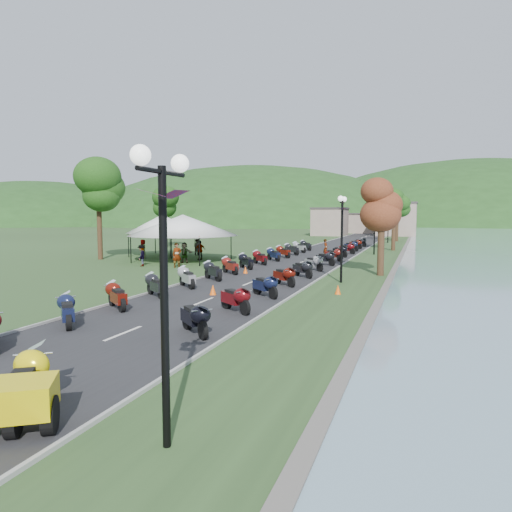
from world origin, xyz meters
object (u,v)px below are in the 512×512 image
(vendor_tent_main, at_px, (183,238))
(pedestrian_c, at_px, (142,266))
(yellow_trike, at_px, (25,388))
(pedestrian_a, at_px, (177,268))
(streetlamp_near, at_px, (164,305))
(pedestrian_b, at_px, (197,255))

(vendor_tent_main, relative_size, pedestrian_c, 3.74)
(yellow_trike, distance_m, vendor_tent_main, 30.63)
(yellow_trike, relative_size, pedestrian_a, 1.42)
(pedestrian_a, bearing_deg, streetlamp_near, -104.11)
(streetlamp_near, xyz_separation_m, pedestrian_c, (-16.27, 23.46, -2.50))
(yellow_trike, bearing_deg, pedestrian_a, -10.34)
(vendor_tent_main, bearing_deg, pedestrian_c, -102.28)
(yellow_trike, height_order, pedestrian_a, yellow_trike)
(pedestrian_c, bearing_deg, pedestrian_b, 162.51)
(streetlamp_near, relative_size, pedestrian_a, 2.67)
(pedestrian_b, height_order, pedestrian_c, pedestrian_c)
(pedestrian_a, distance_m, pedestrian_c, 3.04)
(streetlamp_near, distance_m, pedestrian_b, 37.38)
(pedestrian_c, bearing_deg, streetlamp_near, 15.49)
(yellow_trike, relative_size, pedestrian_c, 1.58)
(yellow_trike, distance_m, pedestrian_b, 35.93)
(streetlamp_near, xyz_separation_m, pedestrian_a, (-13.23, 23.59, -2.50))
(yellow_trike, xyz_separation_m, pedestrian_c, (-13.04, 23.40, -0.61))
(pedestrian_a, xyz_separation_m, pedestrian_b, (-3.35, 9.82, 0.00))
(yellow_trike, height_order, vendor_tent_main, vendor_tent_main)
(pedestrian_b, bearing_deg, vendor_tent_main, 123.94)
(pedestrian_b, bearing_deg, pedestrian_a, 128.30)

